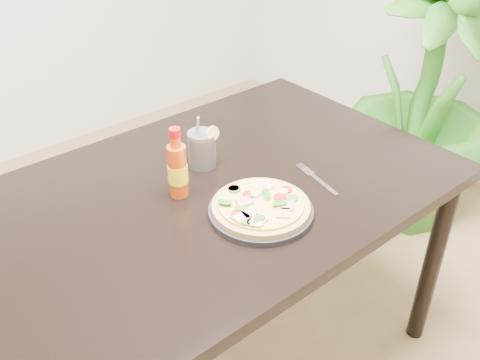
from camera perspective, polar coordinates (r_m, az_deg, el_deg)
dining_table at (r=1.58m, az=-2.80°, el=-3.12°), size 1.40×0.90×0.75m
plate at (r=1.42m, az=2.23°, el=-3.35°), size 0.28×0.28×0.02m
pizza at (r=1.40m, az=2.22°, el=-2.76°), size 0.26×0.26×0.03m
hot_sauce_bottle at (r=1.46m, az=-6.67°, el=1.14°), size 0.06×0.06×0.21m
cola_cup at (r=1.60m, az=-4.08°, el=3.24°), size 0.09×0.08×0.17m
fork at (r=1.57m, az=8.07°, el=0.20°), size 0.05×0.19×0.00m
houseplant at (r=2.55m, az=19.06°, el=8.43°), size 0.74×0.74×1.21m
plant_pot at (r=2.78m, az=17.23°, el=-0.81°), size 0.28×0.28×0.22m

